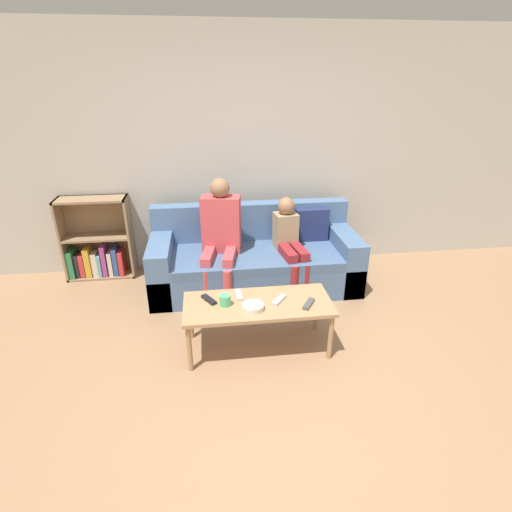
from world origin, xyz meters
The scene contains 13 objects.
ground_plane centered at (0.00, 0.00, 0.00)m, with size 22.00×22.00×0.00m, color #997251.
wall_back centered at (0.00, 2.35, 1.30)m, with size 12.00×0.06×2.60m.
couch centered at (-0.03, 1.76, 0.28)m, with size 2.15×0.89×0.82m.
bookshelf centered at (-1.75, 2.20, 0.34)m, with size 0.73×0.28×0.91m.
coffee_table centered at (-0.15, 0.63, 0.39)m, with size 1.19×0.51×0.44m.
person_adult centered at (-0.39, 1.68, 0.67)m, with size 0.45×0.67×1.18m.
person_child centered at (0.31, 1.63, 0.55)m, with size 0.31×0.64×0.96m.
cup_near centered at (-0.41, 0.62, 0.48)m, with size 0.09×0.09×0.09m.
tv_remote_0 centered at (-0.29, 0.75, 0.45)m, with size 0.06×0.17×0.02m.
tv_remote_1 centered at (0.24, 0.54, 0.45)m, with size 0.13×0.17×0.02m.
tv_remote_2 centered at (-0.54, 0.71, 0.45)m, with size 0.13×0.17×0.02m.
tv_remote_3 centered at (0.02, 0.63, 0.45)m, with size 0.14×0.16×0.02m.
snack_bowl centered at (-0.20, 0.53, 0.46)m, with size 0.17×0.17×0.05m.
Camera 1 is at (-0.52, -2.09, 2.10)m, focal length 28.00 mm.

